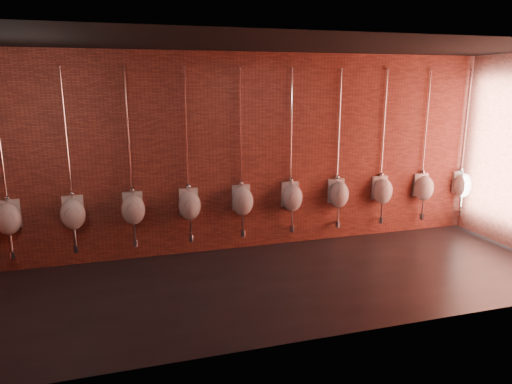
# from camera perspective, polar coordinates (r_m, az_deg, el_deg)

# --- Properties ---
(ground) EXTENTS (8.50, 8.50, 0.00)m
(ground) POSITION_cam_1_polar(r_m,az_deg,el_deg) (6.53, 2.68, -11.20)
(ground) COLOR black
(ground) RESTS_ON ground
(room_shell) EXTENTS (8.54, 3.04, 3.22)m
(room_shell) POSITION_cam_1_polar(r_m,az_deg,el_deg) (5.98, 2.90, 6.61)
(room_shell) COLOR black
(room_shell) RESTS_ON ground
(urinal_0) EXTENTS (0.37, 0.32, 2.71)m
(urinal_0) POSITION_cam_1_polar(r_m,az_deg,el_deg) (7.41, -28.59, -2.82)
(urinal_0) COLOR silver
(urinal_0) RESTS_ON ground
(urinal_1) EXTENTS (0.37, 0.32, 2.71)m
(urinal_1) POSITION_cam_1_polar(r_m,az_deg,el_deg) (7.26, -21.93, -2.42)
(urinal_1) COLOR silver
(urinal_1) RESTS_ON ground
(urinal_2) EXTENTS (0.37, 0.32, 2.71)m
(urinal_2) POSITION_cam_1_polar(r_m,az_deg,el_deg) (7.22, -15.10, -1.98)
(urinal_2) COLOR silver
(urinal_2) RESTS_ON ground
(urinal_3) EXTENTS (0.37, 0.32, 2.71)m
(urinal_3) POSITION_cam_1_polar(r_m,az_deg,el_deg) (7.29, -8.30, -1.52)
(urinal_3) COLOR silver
(urinal_3) RESTS_ON ground
(urinal_4) EXTENTS (0.37, 0.32, 2.71)m
(urinal_4) POSITION_cam_1_polar(r_m,az_deg,el_deg) (7.45, -1.71, -1.05)
(urinal_4) COLOR silver
(urinal_4) RESTS_ON ground
(urinal_5) EXTENTS (0.37, 0.32, 2.71)m
(urinal_5) POSITION_cam_1_polar(r_m,az_deg,el_deg) (7.71, 4.52, -0.59)
(urinal_5) COLOR silver
(urinal_5) RESTS_ON ground
(urinal_6) EXTENTS (0.37, 0.32, 2.71)m
(urinal_6) POSITION_cam_1_polar(r_m,az_deg,el_deg) (8.05, 10.29, -0.16)
(urinal_6) COLOR silver
(urinal_6) RESTS_ON ground
(urinal_7) EXTENTS (0.37, 0.32, 2.71)m
(urinal_7) POSITION_cam_1_polar(r_m,az_deg,el_deg) (8.47, 15.53, 0.23)
(urinal_7) COLOR silver
(urinal_7) RESTS_ON ground
(urinal_8) EXTENTS (0.37, 0.32, 2.71)m
(urinal_8) POSITION_cam_1_polar(r_m,az_deg,el_deg) (8.95, 20.25, 0.58)
(urinal_8) COLOR silver
(urinal_8) RESTS_ON ground
(urinal_9) EXTENTS (0.37, 0.32, 2.71)m
(urinal_9) POSITION_cam_1_polar(r_m,az_deg,el_deg) (9.48, 24.46, 0.90)
(urinal_9) COLOR silver
(urinal_9) RESTS_ON ground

